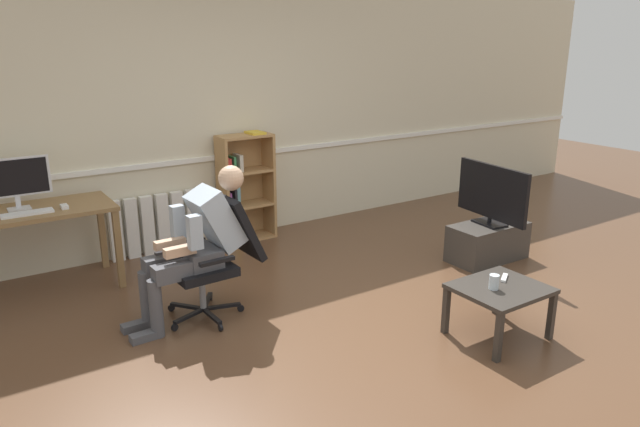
{
  "coord_description": "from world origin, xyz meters",
  "views": [
    {
      "loc": [
        -2.51,
        -3.18,
        2.16
      ],
      "look_at": [
        0.15,
        0.85,
        0.7
      ],
      "focal_mm": 32.81,
      "sensor_mm": 36.0,
      "label": 1
    }
  ],
  "objects_px": {
    "keyboard": "(27,213)",
    "spare_remote": "(504,278)",
    "radiator": "(155,224)",
    "tv_screen": "(492,194)",
    "tv_stand": "(488,242)",
    "bookshelf": "(243,189)",
    "imac_monitor": "(15,179)",
    "office_chair": "(218,252)",
    "computer_mouse": "(64,207)",
    "drinking_glass": "(494,282)",
    "computer_desk": "(29,221)",
    "coffee_table": "(500,293)",
    "person_seated": "(197,241)"
  },
  "relations": [
    {
      "from": "keyboard",
      "to": "spare_remote",
      "type": "xyz_separation_m",
      "value": [
        2.9,
        -2.54,
        -0.36
      ]
    },
    {
      "from": "radiator",
      "to": "tv_screen",
      "type": "height_order",
      "value": "tv_screen"
    },
    {
      "from": "radiator",
      "to": "tv_stand",
      "type": "height_order",
      "value": "radiator"
    },
    {
      "from": "bookshelf",
      "to": "radiator",
      "type": "distance_m",
      "value": 1.0
    },
    {
      "from": "imac_monitor",
      "to": "spare_remote",
      "type": "height_order",
      "value": "imac_monitor"
    },
    {
      "from": "keyboard",
      "to": "office_chair",
      "type": "relative_size",
      "value": 0.41
    },
    {
      "from": "spare_remote",
      "to": "tv_stand",
      "type": "bearing_deg",
      "value": 102.38
    },
    {
      "from": "computer_mouse",
      "to": "office_chair",
      "type": "distance_m",
      "value": 1.47
    },
    {
      "from": "bookshelf",
      "to": "drinking_glass",
      "type": "xyz_separation_m",
      "value": [
        0.51,
        -3.05,
        -0.11
      ]
    },
    {
      "from": "drinking_glass",
      "to": "keyboard",
      "type": "bearing_deg",
      "value": 135.72
    },
    {
      "from": "computer_desk",
      "to": "coffee_table",
      "type": "bearing_deg",
      "value": -45.13
    },
    {
      "from": "keyboard",
      "to": "tv_screen",
      "type": "relative_size",
      "value": 0.44
    },
    {
      "from": "drinking_glass",
      "to": "spare_remote",
      "type": "bearing_deg",
      "value": 20.34
    },
    {
      "from": "radiator",
      "to": "keyboard",
      "type": "bearing_deg",
      "value": -156.43
    },
    {
      "from": "office_chair",
      "to": "coffee_table",
      "type": "xyz_separation_m",
      "value": [
        1.57,
        -1.52,
        -0.18
      ]
    },
    {
      "from": "imac_monitor",
      "to": "radiator",
      "type": "distance_m",
      "value": 1.47
    },
    {
      "from": "office_chair",
      "to": "drinking_glass",
      "type": "relative_size",
      "value": 8.83
    },
    {
      "from": "computer_mouse",
      "to": "person_seated",
      "type": "xyz_separation_m",
      "value": [
        0.73,
        -1.13,
        -0.12
      ]
    },
    {
      "from": "keyboard",
      "to": "tv_stand",
      "type": "bearing_deg",
      "value": -20.84
    },
    {
      "from": "person_seated",
      "to": "drinking_glass",
      "type": "relative_size",
      "value": 10.98
    },
    {
      "from": "computer_desk",
      "to": "keyboard",
      "type": "distance_m",
      "value": 0.18
    },
    {
      "from": "office_chair",
      "to": "tv_stand",
      "type": "distance_m",
      "value": 2.78
    },
    {
      "from": "imac_monitor",
      "to": "computer_mouse",
      "type": "distance_m",
      "value": 0.45
    },
    {
      "from": "person_seated",
      "to": "radiator",
      "type": "bearing_deg",
      "value": 171.29
    },
    {
      "from": "computer_mouse",
      "to": "office_chair",
      "type": "xyz_separation_m",
      "value": [
        0.91,
        -1.12,
        -0.25
      ]
    },
    {
      "from": "bookshelf",
      "to": "drinking_glass",
      "type": "distance_m",
      "value": 3.1
    },
    {
      "from": "office_chair",
      "to": "drinking_glass",
      "type": "height_order",
      "value": "office_chair"
    },
    {
      "from": "spare_remote",
      "to": "person_seated",
      "type": "bearing_deg",
      "value": -160.21
    },
    {
      "from": "imac_monitor",
      "to": "computer_mouse",
      "type": "relative_size",
      "value": 5.62
    },
    {
      "from": "radiator",
      "to": "coffee_table",
      "type": "height_order",
      "value": "radiator"
    },
    {
      "from": "radiator",
      "to": "person_seated",
      "type": "bearing_deg",
      "value": -96.57
    },
    {
      "from": "keyboard",
      "to": "radiator",
      "type": "height_order",
      "value": "keyboard"
    },
    {
      "from": "drinking_glass",
      "to": "bookshelf",
      "type": "bearing_deg",
      "value": 99.39
    },
    {
      "from": "keyboard",
      "to": "radiator",
      "type": "bearing_deg",
      "value": 23.57
    },
    {
      "from": "tv_stand",
      "to": "spare_remote",
      "type": "xyz_separation_m",
      "value": [
        -1.03,
        -1.04,
        0.22
      ]
    },
    {
      "from": "computer_mouse",
      "to": "tv_stand",
      "type": "bearing_deg",
      "value": -22.62
    },
    {
      "from": "radiator",
      "to": "person_seated",
      "type": "distance_m",
      "value": 1.68
    },
    {
      "from": "computer_mouse",
      "to": "tv_stand",
      "type": "height_order",
      "value": "computer_mouse"
    },
    {
      "from": "keyboard",
      "to": "tv_screen",
      "type": "distance_m",
      "value": 4.22
    },
    {
      "from": "imac_monitor",
      "to": "tv_screen",
      "type": "xyz_separation_m",
      "value": [
        3.97,
        -1.72,
        -0.33
      ]
    },
    {
      "from": "computer_desk",
      "to": "spare_remote",
      "type": "xyz_separation_m",
      "value": [
        2.88,
        -2.68,
        -0.25
      ]
    },
    {
      "from": "keyboard",
      "to": "person_seated",
      "type": "xyz_separation_m",
      "value": [
        1.03,
        -1.11,
        -0.12
      ]
    },
    {
      "from": "radiator",
      "to": "person_seated",
      "type": "relative_size",
      "value": 0.77
    },
    {
      "from": "computer_mouse",
      "to": "drinking_glass",
      "type": "relative_size",
      "value": 0.91
    },
    {
      "from": "tv_screen",
      "to": "bookshelf",
      "type": "bearing_deg",
      "value": 47.73
    },
    {
      "from": "bookshelf",
      "to": "office_chair",
      "type": "distance_m",
      "value": 1.82
    },
    {
      "from": "computer_mouse",
      "to": "drinking_glass",
      "type": "bearing_deg",
      "value": -47.8
    },
    {
      "from": "tv_stand",
      "to": "spare_remote",
      "type": "bearing_deg",
      "value": -134.77
    },
    {
      "from": "office_chair",
      "to": "tv_stand",
      "type": "xyz_separation_m",
      "value": [
        2.74,
        -0.4,
        -0.34
      ]
    },
    {
      "from": "radiator",
      "to": "person_seated",
      "type": "height_order",
      "value": "person_seated"
    }
  ]
}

